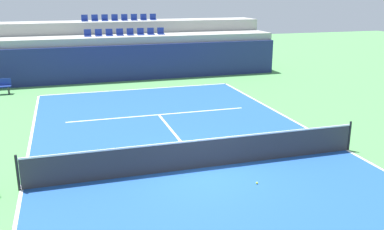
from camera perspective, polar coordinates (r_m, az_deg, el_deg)
name	(u,v)px	position (r m, az deg, el deg)	size (l,w,h in m)	color
ground_plane	(202,168)	(13.80, 1.38, -7.11)	(80.00, 80.00, 0.00)	#4C8C4C
court_surface	(202,168)	(13.79, 1.38, -7.09)	(11.00, 24.00, 0.01)	#1E4C99
baseline_far	(138,89)	(24.91, -7.27, 3.45)	(11.00, 0.10, 0.00)	white
sideline_left	(22,190)	(13.28, -21.89, -9.27)	(0.10, 24.00, 0.00)	white
sideline_right	(347,150)	(16.23, 20.03, -4.43)	(0.10, 24.00, 0.00)	white
service_line_far	(159,115)	(19.62, -4.48, 0.04)	(8.26, 0.10, 0.00)	white
centre_service_line	(177,136)	(16.65, -2.07, -2.90)	(0.10, 6.40, 0.00)	white
back_wall	(130,63)	(27.34, -8.35, 6.92)	(19.84, 0.30, 2.25)	navy
stands_tier_lower	(126,56)	(28.62, -8.79, 7.79)	(19.84, 2.40, 2.72)	#9E9E99
stands_tier_upper	(121,46)	(30.93, -9.48, 9.12)	(19.84, 2.40, 3.51)	#9E9E99
seating_row_lower	(125,33)	(28.54, -8.95, 10.76)	(5.21, 0.44, 0.44)	navy
seating_row_upper	(120,19)	(30.85, -9.67, 12.60)	(5.21, 0.44, 0.44)	navy
tennis_net	(202,153)	(13.60, 1.39, -5.15)	(11.08, 0.08, 1.07)	black
tennis_ball_0	(257,183)	(12.82, 8.70, -9.00)	(0.07, 0.07, 0.07)	#CCE033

